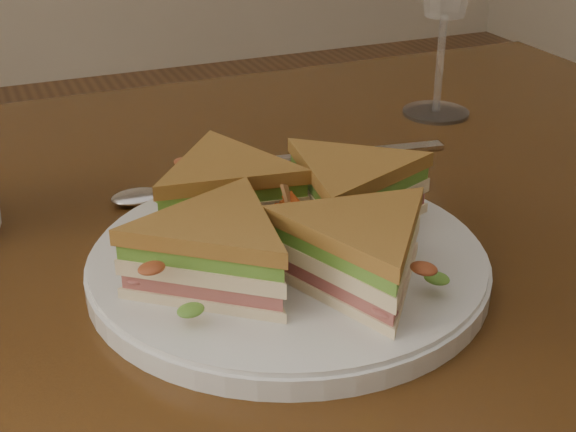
{
  "coord_description": "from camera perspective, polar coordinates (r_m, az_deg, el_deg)",
  "views": [
    {
      "loc": [
        -0.23,
        -0.61,
        1.07
      ],
      "look_at": [
        -0.01,
        -0.11,
        0.8
      ],
      "focal_mm": 50.0,
      "sensor_mm": 36.0,
      "label": 1
    }
  ],
  "objects": [
    {
      "name": "table",
      "position": [
        0.78,
        -2.36,
        -6.14
      ],
      "size": [
        1.2,
        0.8,
        0.75
      ],
      "color": "#311B0B",
      "rests_on": "ground"
    },
    {
      "name": "sandwich_wedges",
      "position": [
        0.61,
        0.0,
        -0.42
      ],
      "size": [
        0.31,
        0.31,
        0.06
      ],
      "color": "#F7E3B6",
      "rests_on": "plate"
    },
    {
      "name": "knife",
      "position": [
        0.84,
        3.66,
        4.33
      ],
      "size": [
        0.21,
        0.05,
        0.0
      ],
      "rotation": [
        0.0,
        0.0,
        -0.15
      ],
      "color": "silver",
      "rests_on": "table"
    },
    {
      "name": "plate",
      "position": [
        0.62,
        0.0,
        -3.45
      ],
      "size": [
        0.31,
        0.31,
        0.02
      ],
      "primitive_type": "cylinder",
      "color": "silver",
      "rests_on": "table"
    },
    {
      "name": "spoon",
      "position": [
        0.75,
        -8.97,
        1.51
      ],
      "size": [
        0.18,
        0.03,
        0.01
      ],
      "rotation": [
        0.0,
        0.0,
        -0.07
      ],
      "color": "silver",
      "rests_on": "table"
    },
    {
      "name": "crisps_mound",
      "position": [
        0.61,
        0.0,
        -0.76
      ],
      "size": [
        0.09,
        0.09,
        0.05
      ],
      "primitive_type": null,
      "color": "#D7541B",
      "rests_on": "plate"
    }
  ]
}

